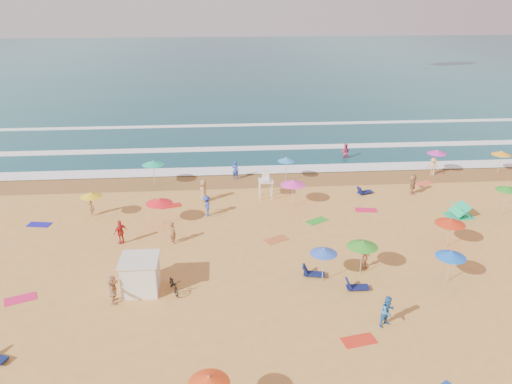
{
  "coord_description": "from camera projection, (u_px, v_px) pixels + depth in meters",
  "views": [
    {
      "loc": [
        -1.52,
        -30.28,
        16.51
      ],
      "look_at": [
        1.29,
        6.0,
        1.5
      ],
      "focal_mm": 35.0,
      "sensor_mm": 36.0,
      "label": 1
    }
  ],
  "objects": [
    {
      "name": "bicycle",
      "position": [
        174.0,
        285.0,
        28.99
      ],
      "size": [
        1.16,
        1.88,
        0.93
      ],
      "primitive_type": "imported",
      "rotation": [
        0.0,
        0.0,
        0.33
      ],
      "color": "black",
      "rests_on": "ground"
    },
    {
      "name": "beach_umbrellas",
      "position": [
        253.0,
        209.0,
        34.92
      ],
      "size": [
        54.34,
        30.11,
        0.8
      ],
      "color": "#F436B7",
      "rests_on": "ground"
    },
    {
      "name": "towels",
      "position": [
        240.0,
        251.0,
        33.65
      ],
      "size": [
        36.44,
        26.19,
        0.03
      ],
      "color": "#E61C5D",
      "rests_on": "ground"
    },
    {
      "name": "lifeguard_stand",
      "position": [
        266.0,
        186.0,
        41.7
      ],
      "size": [
        1.2,
        1.2,
        2.1
      ],
      "primitive_type": null,
      "color": "white",
      "rests_on": "ground"
    },
    {
      "name": "beachgoers",
      "position": [
        257.0,
        214.0,
        37.14
      ],
      "size": [
        38.97,
        28.88,
        2.14
      ],
      "color": "tan",
      "rests_on": "ground"
    },
    {
      "name": "popup_tents",
      "position": [
        498.0,
        235.0,
        34.56
      ],
      "size": [
        3.66,
        10.71,
        1.2
      ],
      "color": "#F736CC",
      "rests_on": "ground"
    },
    {
      "name": "cabana",
      "position": [
        141.0,
        275.0,
        28.93
      ],
      "size": [
        2.0,
        2.0,
        2.0
      ],
      "primitive_type": "cube",
      "color": "white",
      "rests_on": "ground"
    },
    {
      "name": "wet_sand",
      "position": [
        237.0,
        181.0,
        45.83
      ],
      "size": [
        220.0,
        220.0,
        0.0
      ],
      "primitive_type": "plane",
      "color": "olive",
      "rests_on": "ground"
    },
    {
      "name": "surf_foam",
      "position": [
        233.0,
        151.0,
        53.92
      ],
      "size": [
        200.0,
        18.7,
        0.05
      ],
      "color": "white",
      "rests_on": "ground"
    },
    {
      "name": "loungers",
      "position": [
        383.0,
        261.0,
        32.04
      ],
      "size": [
        54.64,
        19.94,
        0.34
      ],
      "color": "#101451",
      "rests_on": "ground"
    },
    {
      "name": "ground",
      "position": [
        244.0,
        246.0,
        34.31
      ],
      "size": [
        220.0,
        220.0,
        0.0
      ],
      "primitive_type": "plane",
      "color": "gold",
      "rests_on": "ground"
    },
    {
      "name": "cabana_roof",
      "position": [
        139.0,
        259.0,
        28.53
      ],
      "size": [
        2.2,
        2.2,
        0.12
      ],
      "primitive_type": "cube",
      "color": "silver",
      "rests_on": "cabana"
    },
    {
      "name": "ocean",
      "position": [
        223.0,
        66.0,
        111.73
      ],
      "size": [
        220.0,
        140.0,
        0.18
      ],
      "primitive_type": "cube",
      "color": "#0C4756",
      "rests_on": "ground"
    }
  ]
}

